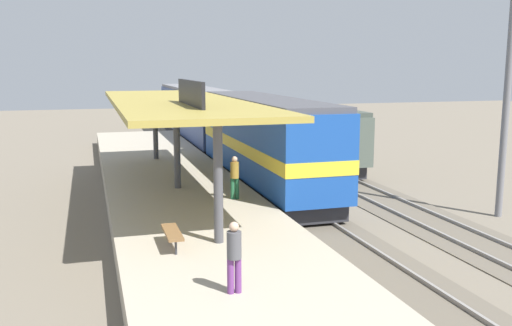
{
  "coord_description": "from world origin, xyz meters",
  "views": [
    {
      "loc": [
        -8.17,
        -24.0,
        6.13
      ],
      "look_at": [
        -1.38,
        -1.03,
        2.0
      ],
      "focal_mm": 39.87,
      "sensor_mm": 36.0,
      "label": 1
    }
  ],
  "objects_px": {
    "person_waiting": "(234,254)",
    "person_walking": "(235,175)",
    "locomotive": "(265,143)",
    "passenger_carriage_single": "(196,114)",
    "freight_car": "(307,134)",
    "platform_bench": "(172,233)"
  },
  "relations": [
    {
      "from": "freight_car",
      "to": "person_waiting",
      "type": "bearing_deg",
      "value": -115.75
    },
    {
      "from": "locomotive",
      "to": "passenger_carriage_single",
      "type": "distance_m",
      "value": 18.0
    },
    {
      "from": "passenger_carriage_single",
      "to": "person_walking",
      "type": "height_order",
      "value": "passenger_carriage_single"
    },
    {
      "from": "person_walking",
      "to": "platform_bench",
      "type": "bearing_deg",
      "value": -121.04
    },
    {
      "from": "locomotive",
      "to": "person_walking",
      "type": "height_order",
      "value": "locomotive"
    },
    {
      "from": "person_waiting",
      "to": "freight_car",
      "type": "bearing_deg",
      "value": 64.25
    },
    {
      "from": "locomotive",
      "to": "passenger_carriage_single",
      "type": "xyz_separation_m",
      "value": [
        0.0,
        18.0,
        -0.1
      ]
    },
    {
      "from": "person_waiting",
      "to": "person_walking",
      "type": "distance_m",
      "value": 9.45
    },
    {
      "from": "person_waiting",
      "to": "person_walking",
      "type": "bearing_deg",
      "value": 75.58
    },
    {
      "from": "platform_bench",
      "to": "person_waiting",
      "type": "distance_m",
      "value": 3.89
    },
    {
      "from": "platform_bench",
      "to": "locomotive",
      "type": "relative_size",
      "value": 0.12
    },
    {
      "from": "locomotive",
      "to": "freight_car",
      "type": "xyz_separation_m",
      "value": [
        4.6,
        6.1,
        -0.44
      ]
    },
    {
      "from": "passenger_carriage_single",
      "to": "freight_car",
      "type": "xyz_separation_m",
      "value": [
        4.6,
        -11.9,
        -0.34
      ]
    },
    {
      "from": "locomotive",
      "to": "person_waiting",
      "type": "relative_size",
      "value": 8.44
    },
    {
      "from": "locomotive",
      "to": "person_waiting",
      "type": "distance_m",
      "value": 14.93
    },
    {
      "from": "passenger_carriage_single",
      "to": "freight_car",
      "type": "height_order",
      "value": "passenger_carriage_single"
    },
    {
      "from": "locomotive",
      "to": "person_waiting",
      "type": "height_order",
      "value": "locomotive"
    },
    {
      "from": "freight_car",
      "to": "person_waiting",
      "type": "xyz_separation_m",
      "value": [
        -9.7,
        -20.12,
        -0.12
      ]
    },
    {
      "from": "passenger_carriage_single",
      "to": "person_waiting",
      "type": "height_order",
      "value": "passenger_carriage_single"
    },
    {
      "from": "passenger_carriage_single",
      "to": "freight_car",
      "type": "relative_size",
      "value": 1.67
    },
    {
      "from": "platform_bench",
      "to": "person_waiting",
      "type": "height_order",
      "value": "person_waiting"
    },
    {
      "from": "platform_bench",
      "to": "passenger_carriage_single",
      "type": "distance_m",
      "value": 28.91
    }
  ]
}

